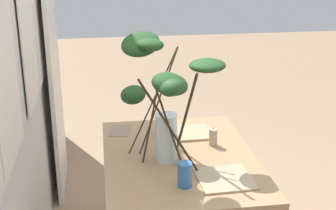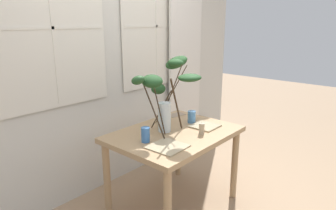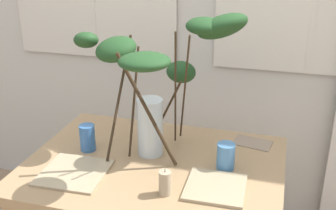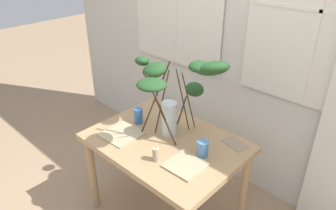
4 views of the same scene
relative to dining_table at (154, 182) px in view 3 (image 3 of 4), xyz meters
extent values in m
cube|color=tan|center=(0.00, 0.00, 0.08)|extent=(1.13, 0.83, 0.05)
cylinder|color=tan|center=(-0.50, 0.36, -0.30)|extent=(0.06, 0.06, 0.71)
cylinder|color=tan|center=(0.50, 0.36, -0.30)|extent=(0.06, 0.06, 0.71)
cylinder|color=silver|center=(-0.04, 0.08, 0.23)|extent=(0.12, 0.12, 0.27)
cylinder|color=silver|center=(-0.04, 0.08, 0.15)|extent=(0.10, 0.10, 0.09)
cylinder|color=#382819|center=(-0.19, 0.09, 0.36)|extent=(0.03, 0.31, 0.51)
ellipsoid|color=#1E421E|center=(-0.34, 0.10, 0.61)|extent=(0.13, 0.13, 0.11)
cylinder|color=#382819|center=(-0.01, -0.03, 0.36)|extent=(0.24, 0.08, 0.51)
ellipsoid|color=#1E421E|center=(0.02, -0.15, 0.61)|extent=(0.24, 0.24, 0.07)
cylinder|color=#382819|center=(-0.12, 0.08, 0.35)|extent=(0.01, 0.16, 0.48)
ellipsoid|color=#1E421E|center=(-0.19, 0.08, 0.58)|extent=(0.19, 0.20, 0.15)
cylinder|color=#382819|center=(0.07, 0.11, 0.40)|extent=(0.07, 0.23, 0.59)
ellipsoid|color=#1E421E|center=(0.18, 0.14, 0.70)|extent=(0.18, 0.18, 0.08)
cylinder|color=#382819|center=(0.01, 0.16, 0.28)|extent=(0.18, 0.11, 0.35)
ellipsoid|color=#1E421E|center=(0.06, 0.24, 0.45)|extent=(0.19, 0.20, 0.12)
cylinder|color=#382819|center=(0.10, 0.13, 0.40)|extent=(0.11, 0.30, 0.58)
ellipsoid|color=#1E421E|center=(0.25, 0.18, 0.69)|extent=(0.28, 0.29, 0.21)
cylinder|color=#386BAD|center=(-0.33, 0.03, 0.16)|extent=(0.07, 0.07, 0.13)
cylinder|color=#4C84BC|center=(0.31, 0.04, 0.16)|extent=(0.08, 0.08, 0.12)
cube|color=tan|center=(-0.30, -0.18, 0.11)|extent=(0.28, 0.28, 0.01)
cube|color=tan|center=(0.30, -0.13, 0.11)|extent=(0.24, 0.24, 0.01)
cube|color=gray|center=(0.40, 0.31, 0.10)|extent=(0.20, 0.15, 0.00)
cylinder|color=tan|center=(0.11, -0.22, 0.15)|extent=(0.05, 0.05, 0.10)
cylinder|color=black|center=(0.11, -0.22, 0.21)|extent=(0.00, 0.00, 0.01)
camera|label=1|loc=(-2.35, 0.41, 1.26)|focal=50.62mm
camera|label=2|loc=(-1.96, -1.63, 1.06)|focal=32.14mm
camera|label=3|loc=(0.51, -1.54, 1.05)|focal=44.84mm
camera|label=4|loc=(1.35, -1.41, 1.46)|focal=33.96mm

